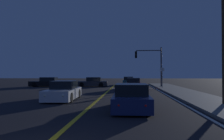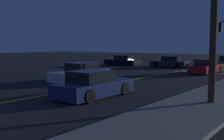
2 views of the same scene
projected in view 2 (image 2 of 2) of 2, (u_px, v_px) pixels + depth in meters
The scene contains 8 objects.
lane_line_center at pixel (117, 82), 19.19m from camera, with size 0.20×41.65×0.01m, color gold.
lane_line_edge_right at pixel (193, 90), 15.88m from camera, with size 0.16×41.65×0.01m, color silver.
stop_bar at pixel (208, 73), 25.98m from camera, with size 5.73×0.50×0.01m, color silver.
car_mid_block_red at pixel (206, 67), 25.64m from camera, with size 2.00×4.74×1.34m.
car_side_waiting_navy at pixel (94, 85), 13.70m from camera, with size 1.94×4.52×1.34m.
car_parked_curb_charcoal at pixel (170, 62), 32.47m from camera, with size 4.45×1.99×1.34m.
car_far_approaching_black at pixel (123, 61), 35.76m from camera, with size 4.72×2.07×1.34m.
car_lead_oncoming_white at pixel (81, 73), 19.74m from camera, with size 2.05×4.79×1.34m.
Camera 2 is at (11.24, -3.12, 2.57)m, focal length 43.77 mm.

